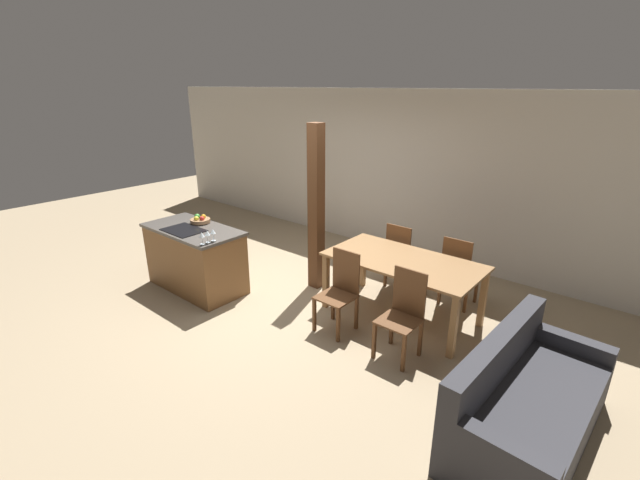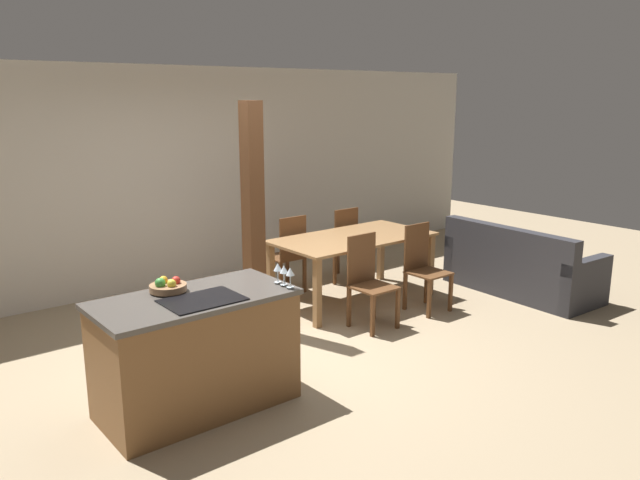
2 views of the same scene
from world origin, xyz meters
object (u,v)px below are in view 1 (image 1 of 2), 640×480
Objects in this scene: kitchen_island at (196,258)px; dining_chair_near_right at (403,313)px; dining_chair_far_right at (458,271)px; couch at (526,406)px; wine_glass_near at (202,235)px; timber_post at (316,209)px; wine_glass_far at (213,232)px; wine_glass_middle at (207,233)px; dining_chair_near_left at (340,290)px; dining_chair_far_left at (401,255)px; dining_table at (403,267)px; fruit_bowl at (200,220)px.

kitchen_island is 1.54× the size of dining_chair_near_right.
couch is at bearing 127.72° from dining_chair_far_right.
timber_post is (0.60, 1.44, 0.12)m from wine_glass_near.
wine_glass_far is at bearing -115.26° from timber_post.
wine_glass_middle is 0.08m from wine_glass_far.
dining_chair_far_right is (2.39, 2.17, -0.54)m from wine_glass_near.
dining_chair_near_left is 1.00× the size of dining_chair_far_left.
dining_chair_far_right reaches higher than dining_table.
dining_chair_far_right is at bearing 40.12° from wine_glass_far.
timber_post is (-1.36, -0.03, 0.48)m from dining_table.
wine_glass_near is 1.81m from dining_chair_near_left.
dining_chair_far_left is (-0.42, 0.71, -0.18)m from dining_table.
wine_glass_near reaches higher than dining_chair_far_left.
dining_chair_near_right is at bearing -20.86° from timber_post.
couch is at bearing 5.13° from wine_glass_middle.
kitchen_island is at bearing 94.18° from couch.
timber_post is (-0.95, 0.68, 0.66)m from dining_chair_near_left.
dining_chair_near_left reaches higher than dining_table.
timber_post reaches higher than couch.
dining_chair_far_left is 0.52× the size of couch.
timber_post is at bearing 66.08° from wine_glass_middle.
wine_glass_far is 0.16× the size of dining_chair_near_left.
dining_chair_far_left is (2.32, 1.67, -0.45)m from fruit_bowl.
couch is at bearing -1.14° from fruit_bowl.
dining_table is at bearing 62.07° from couch.
wine_glass_near is 1.00× the size of wine_glass_middle.
dining_chair_far_right is (0.84, 0.00, 0.00)m from dining_chair_far_left.
dining_chair_near_left is at bearing 26.22° from wine_glass_near.
wine_glass_near is at bearing -162.25° from dining_chair_near_right.
fruit_bowl is 3.20m from dining_chair_near_right.
wine_glass_near is 0.08m from wine_glass_middle.
wine_glass_middle reaches higher than dining_chair_near_right.
dining_chair_far_right is (2.39, 2.01, -0.54)m from wine_glass_far.
wine_glass_near is at bearing -24.40° from kitchen_island.
fruit_bowl is at bearing -160.67° from dining_table.
dining_chair_far_right is 2.23m from couch.
kitchen_island is 0.55m from fruit_bowl.
wine_glass_near reaches higher than dining_table.
dining_chair_near_left is 0.84m from dining_chair_near_right.
dining_chair_far_right is at bearing 22.32° from timber_post.
wine_glass_near reaches higher than dining_chair_near_right.
dining_chair_far_right is (-0.00, 1.41, 0.00)m from dining_chair_near_right.
dining_chair_near_left is 2.23m from couch.
dining_chair_far_left is (1.55, 2.09, -0.54)m from wine_glass_middle.
dining_chair_near_left is (1.55, 0.76, -0.54)m from wine_glass_near.
dining_chair_near_left is 1.64m from dining_chair_far_right.
dining_chair_far_left is (-0.84, 1.41, 0.00)m from dining_chair_near_right.
fruit_bowl is 2.89m from dining_chair_far_left.
wine_glass_far reaches higher than fruit_bowl.
wine_glass_near is 0.16× the size of dining_chair_near_right.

